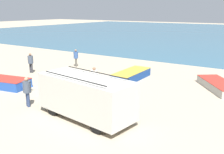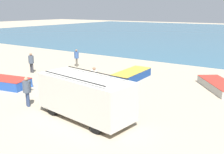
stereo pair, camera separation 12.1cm
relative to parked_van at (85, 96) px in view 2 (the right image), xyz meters
The scene contains 9 objects.
ground_plane 5.60m from the parked_van, 135.13° to the left, with size 200.00×200.00×0.00m, color tan.
parked_van is the anchor object (origin of this frame).
fishing_rowboat_0 8.29m from the parked_van, behind, with size 4.39×2.28×0.66m.
fishing_rowboat_1 8.12m from the parked_van, 103.24° to the left, with size 1.59×4.97×0.67m.
fishing_rowboat_2 10.20m from the parked_van, 63.57° to the left, with size 3.87×4.67×0.55m.
fisherman_0 11.48m from the parked_van, 153.65° to the left, with size 0.46×0.46×1.74m.
fisherman_1 3.84m from the parked_van, behind, with size 0.46×0.46×1.74m.
fisherman_2 4.46m from the parked_van, 121.52° to the left, with size 0.45×0.45×1.70m.
fisherman_3 12.73m from the parked_van, 133.26° to the left, with size 0.44×0.44×1.69m.
Camera 2 is at (12.02, -13.50, 5.41)m, focal length 42.00 mm.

